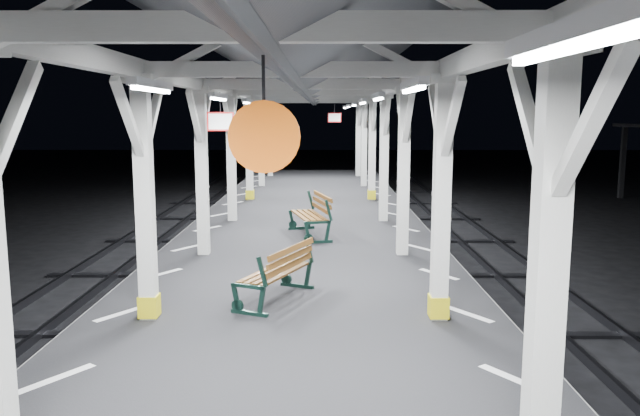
{
  "coord_description": "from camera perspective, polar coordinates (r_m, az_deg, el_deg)",
  "views": [
    {
      "loc": [
        0.41,
        -6.3,
        3.81
      ],
      "look_at": [
        0.35,
        4.31,
        2.2
      ],
      "focal_mm": 35.0,
      "sensor_mm": 36.0,
      "label": 1
    }
  ],
  "objects": [
    {
      "name": "hazard_stripes_left",
      "position": [
        7.47,
        -22.96,
        -14.15
      ],
      "size": [
        1.0,
        48.0,
        0.01
      ],
      "primitive_type": "cube",
      "color": "silver",
      "rests_on": "platform"
    },
    {
      "name": "bench_far",
      "position": [
        14.41,
        -0.6,
        -0.53
      ],
      "size": [
        1.07,
        1.89,
        0.97
      ],
      "rotation": [
        0.0,
        0.0,
        0.25
      ],
      "color": "black",
      "rests_on": "platform"
    },
    {
      "name": "hazard_stripes_right",
      "position": [
        7.2,
        17.35,
        -14.72
      ],
      "size": [
        1.0,
        48.0,
        0.01
      ],
      "primitive_type": "cube",
      "color": "silver",
      "rests_on": "platform"
    },
    {
      "name": "bench_mid",
      "position": [
        9.44,
        -3.66,
        -5.79
      ],
      "size": [
        1.17,
        1.7,
        0.87
      ],
      "rotation": [
        0.0,
        0.0,
        -0.41
      ],
      "color": "black",
      "rests_on": "platform"
    },
    {
      "name": "canopy",
      "position": [
        6.35,
        -3.5,
        15.45
      ],
      "size": [
        5.4,
        49.0,
        4.65
      ],
      "color": "silver",
      "rests_on": "platform"
    }
  ]
}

